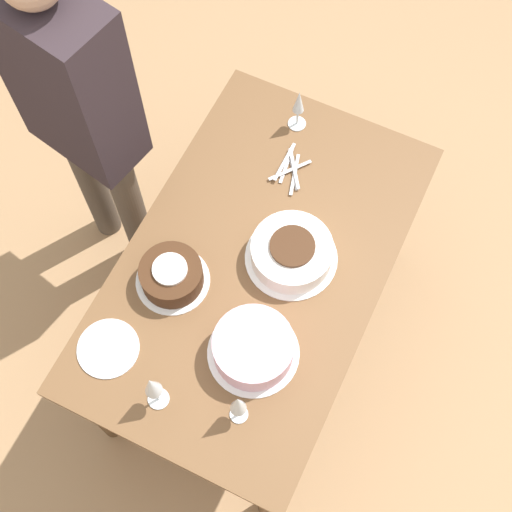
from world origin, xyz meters
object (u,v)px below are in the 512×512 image
object	(u,v)px
cake_center_white	(292,252)
wine_glass_near	(238,404)
person_cutting	(78,106)
cake_back_decorated	(253,348)
wine_glass_far	(152,387)
wine_glass_extra	(299,104)
cake_front_chocolate	(172,275)

from	to	relation	value
cake_center_white	wine_glass_near	world-z (taller)	wine_glass_near
cake_center_white	person_cutting	distance (m)	0.86
cake_back_decorated	wine_glass_far	xyz separation A→B (m)	(0.26, -0.20, 0.10)
wine_glass_near	wine_glass_extra	world-z (taller)	wine_glass_near
person_cutting	cake_center_white	bearing A→B (deg)	5.38
wine_glass_near	cake_center_white	bearing A→B (deg)	-172.25
cake_front_chocolate	wine_glass_extra	world-z (taller)	wine_glass_extra
cake_front_chocolate	wine_glass_far	xyz separation A→B (m)	(0.37, 0.15, 0.11)
wine_glass_near	wine_glass_far	distance (m)	0.25
person_cutting	wine_glass_near	bearing A→B (deg)	-23.48
wine_glass_extra	person_cutting	size ratio (longest dim) A/B	0.11
wine_glass_far	wine_glass_extra	xyz separation A→B (m)	(-1.11, -0.04, -0.04)
cake_back_decorated	wine_glass_extra	bearing A→B (deg)	-164.59
cake_front_chocolate	cake_back_decorated	size ratio (longest dim) A/B	0.84
cake_back_decorated	wine_glass_near	distance (m)	0.22
cake_center_white	wine_glass_near	bearing A→B (deg)	7.75
cake_front_chocolate	person_cutting	xyz separation A→B (m)	(-0.34, -0.51, 0.19)
wine_glass_far	person_cutting	world-z (taller)	person_cutting
cake_center_white	wine_glass_near	xyz separation A→B (m)	(0.55, 0.07, 0.09)
cake_front_chocolate	cake_center_white	bearing A→B (deg)	127.63
cake_back_decorated	wine_glass_near	world-z (taller)	wine_glass_near
cake_front_chocolate	wine_glass_extra	distance (m)	0.76
cake_back_decorated	wine_glass_far	world-z (taller)	wine_glass_far
cake_front_chocolate	person_cutting	distance (m)	0.64
cake_center_white	wine_glass_extra	size ratio (longest dim) A/B	1.67
person_cutting	wine_glass_far	bearing A→B (deg)	-35.05
cake_center_white	cake_front_chocolate	world-z (taller)	cake_front_chocolate
wine_glass_extra	person_cutting	bearing A→B (deg)	-56.78
cake_center_white	wine_glass_far	xyz separation A→B (m)	(0.61, -0.17, 0.11)
cake_center_white	person_cutting	bearing A→B (deg)	-96.39
wine_glass_extra	wine_glass_near	bearing A→B (deg)	14.97
cake_back_decorated	wine_glass_extra	world-z (taller)	wine_glass_extra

